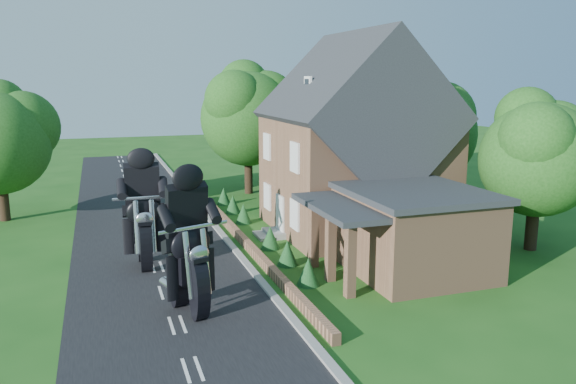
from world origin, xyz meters
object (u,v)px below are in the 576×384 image
object	(u,v)px
garden_wall	(244,241)
house	(354,148)
motorcycle_lead	(190,292)
motorcycle_follow	(145,250)
annex	(411,230)

from	to	relation	value
garden_wall	house	xyz separation A→B (m)	(6.19, 1.00, 4.14)
house	motorcycle_lead	bearing A→B (deg)	-140.50
house	motorcycle_follow	world-z (taller)	house
garden_wall	motorcycle_lead	xyz separation A→B (m)	(-3.74, -7.19, 0.57)
annex	garden_wall	bearing A→B (deg)	133.84
garden_wall	motorcycle_follow	bearing A→B (deg)	-159.58
motorcycle_lead	motorcycle_follow	distance (m)	5.52
annex	motorcycle_follow	distance (m)	11.11
garden_wall	motorcycle_follow	world-z (taller)	motorcycle_follow
motorcycle_lead	garden_wall	bearing A→B (deg)	-135.93
house	annex	world-z (taller)	house
house	motorcycle_lead	world-z (taller)	house
garden_wall	house	size ratio (longest dim) A/B	2.15
garden_wall	house	distance (m)	7.52
garden_wall	motorcycle_lead	size ratio (longest dim) A/B	13.29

